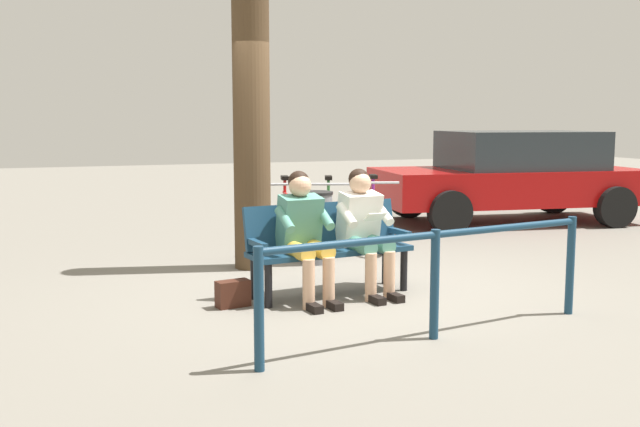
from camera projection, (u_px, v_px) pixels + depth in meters
The scene contains 12 objects.
ground_plane at pixel (348, 288), 7.28m from camera, with size 40.00×40.00×0.00m, color slate.
bench at pixel (327, 241), 7.03m from camera, with size 1.65×0.66×0.87m.
person_reading at pixel (364, 225), 7.01m from camera, with size 0.52×0.80×1.20m.
person_companion at pixel (304, 230), 6.72m from camera, with size 0.52×0.80×1.20m.
handbag at pixel (233, 294), 6.56m from camera, with size 0.30×0.14×0.24m, color #3F1E14.
tree_trunk at pixel (251, 101), 8.07m from camera, with size 0.41×0.41×3.73m, color #4C3823.
litter_bin at pixel (317, 227), 8.52m from camera, with size 0.38×0.38×0.84m.
bicycle_red at pixel (375, 219), 9.61m from camera, with size 0.61×1.63×0.94m.
bicycle_blue at pixel (329, 222), 9.41m from camera, with size 0.67×1.61×0.94m.
bicycle_orange at pixel (286, 222), 9.41m from camera, with size 0.53×1.66×0.94m.
railing_fence at pixel (435, 263), 5.56m from camera, with size 2.98×0.54×0.85m.
parked_car at pixel (511, 175), 11.80m from camera, with size 4.39×2.43×1.47m.
Camera 1 is at (2.72, 6.59, 1.69)m, focal length 41.11 mm.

